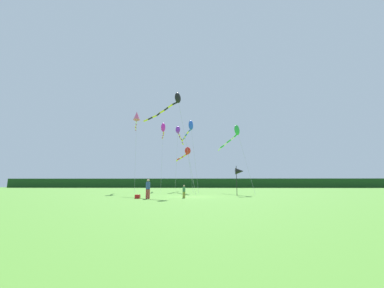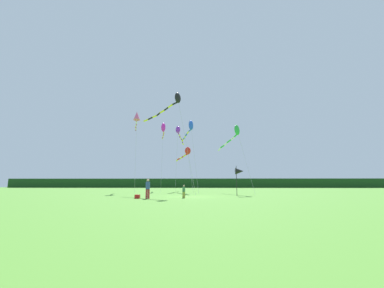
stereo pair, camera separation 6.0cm
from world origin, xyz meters
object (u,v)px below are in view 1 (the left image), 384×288
at_px(person_adult, 148,188).
at_px(banner_flag_pole, 239,171).
at_px(kite_green, 234,133).
at_px(kite_rainbow, 137,117).
at_px(kite_magenta, 163,128).
at_px(kite_black, 174,102).
at_px(kite_blue, 190,127).
at_px(person_child, 184,191).
at_px(kite_purple, 179,132).
at_px(cooler_box, 138,197).
at_px(kite_red, 187,152).

bearing_deg(person_adult, banner_flag_pole, 28.39).
height_order(person_adult, kite_green, kite_green).
height_order(kite_rainbow, kite_magenta, kite_rainbow).
distance_m(person_adult, kite_black, 13.23).
bearing_deg(kite_rainbow, kite_green, -14.05).
xyz_separation_m(banner_flag_pole, kite_black, (-7.58, 2.95, 8.99)).
distance_m(banner_flag_pole, kite_green, 8.18).
bearing_deg(banner_flag_pole, kite_blue, 117.96).
distance_m(person_child, kite_purple, 21.35).
bearing_deg(kite_magenta, kite_green, -41.45).
bearing_deg(kite_rainbow, person_adult, -70.49).
bearing_deg(person_adult, kite_purple, 87.22).
xyz_separation_m(cooler_box, kite_green, (10.35, 10.66, 7.88)).
height_order(person_adult, person_child, person_adult).
height_order(kite_magenta, kite_black, kite_black).
bearing_deg(banner_flag_pole, kite_magenta, 123.97).
distance_m(banner_flag_pole, kite_black, 12.13).
bearing_deg(person_child, kite_red, 91.70).
xyz_separation_m(person_adult, kite_purple, (0.98, 20.12, 9.24)).
height_order(cooler_box, kite_black, kite_black).
relative_size(banner_flag_pole, kite_green, 0.35).
bearing_deg(kite_purple, banner_flag_pole, -62.60).
distance_m(person_child, banner_flag_pole, 7.13).
bearing_deg(kite_blue, person_child, -90.08).
xyz_separation_m(kite_blue, kite_rainbow, (-8.29, -1.15, 1.43)).
distance_m(kite_magenta, kite_green, 15.41).
xyz_separation_m(kite_rainbow, kite_red, (7.89, -0.59, -5.59)).
bearing_deg(cooler_box, kite_purple, 84.45).
bearing_deg(person_adult, kite_green, 49.25).
bearing_deg(kite_red, kite_magenta, 123.87).
relative_size(person_adult, kite_rainbow, 0.14).
distance_m(cooler_box, kite_blue, 18.82).
bearing_deg(kite_rainbow, kite_red, -4.26).
distance_m(person_child, kite_red, 13.86).
relative_size(cooler_box, banner_flag_pole, 0.13).
bearing_deg(kite_blue, kite_black, -102.87).
xyz_separation_m(cooler_box, kite_blue, (4.09, 15.45, 9.93)).
xyz_separation_m(person_child, kite_rainbow, (-8.27, 13.40, 10.88)).
relative_size(cooler_box, kite_magenta, 0.04).
bearing_deg(person_child, kite_magenta, 104.32).
xyz_separation_m(cooler_box, kite_black, (2.28, 7.53, 11.42)).
bearing_deg(kite_purple, kite_rainbow, -137.68).
relative_size(kite_red, kite_purple, 0.60).
bearing_deg(person_child, kite_purple, 96.44).
bearing_deg(kite_magenta, banner_flag_pole, -56.03).
bearing_deg(kite_rainbow, kite_purple, 42.32).
bearing_deg(kite_green, person_adult, -130.75).
bearing_deg(kite_green, person_child, -122.74).
height_order(person_child, kite_blue, kite_blue).
bearing_deg(person_adult, kite_blue, 78.69).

